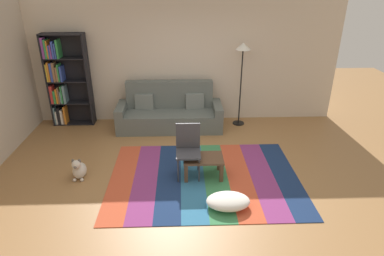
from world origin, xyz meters
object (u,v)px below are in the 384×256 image
(coffee_table, at_px, (203,161))
(dog, at_px, (79,170))
(folding_chair, at_px, (188,146))
(couch, at_px, (170,113))
(pouf, at_px, (228,201))
(standing_lamp, at_px, (243,57))
(bookshelf, at_px, (63,81))
(tv_remote, at_px, (198,156))

(coffee_table, xyz_separation_m, dog, (-2.06, 0.02, -0.13))
(folding_chair, bearing_deg, dog, -133.27)
(couch, bearing_deg, dog, -126.03)
(coffee_table, bearing_deg, pouf, -69.75)
(pouf, height_order, standing_lamp, standing_lamp)
(bookshelf, height_order, tv_remote, bookshelf)
(pouf, xyz_separation_m, tv_remote, (-0.40, 0.86, 0.27))
(coffee_table, height_order, folding_chair, folding_chair)
(bookshelf, xyz_separation_m, coffee_table, (2.91, -2.30, -0.71))
(standing_lamp, height_order, folding_chair, standing_lamp)
(dog, relative_size, tv_remote, 2.65)
(pouf, bearing_deg, couch, 107.76)
(coffee_table, bearing_deg, tv_remote, 166.56)
(bookshelf, xyz_separation_m, dog, (0.85, -2.29, -0.84))
(pouf, relative_size, dog, 1.60)
(dog, height_order, tv_remote, dog)
(couch, distance_m, coffee_table, 2.11)
(coffee_table, distance_m, folding_chair, 0.36)
(pouf, xyz_separation_m, dog, (-2.37, 0.86, 0.06))
(pouf, bearing_deg, folding_chair, 121.13)
(standing_lamp, distance_m, folding_chair, 2.59)
(bookshelf, bearing_deg, couch, -7.04)
(standing_lamp, xyz_separation_m, tv_remote, (-1.04, -2.13, -1.15))
(pouf, distance_m, dog, 2.52)
(dog, height_order, standing_lamp, standing_lamp)
(couch, bearing_deg, standing_lamp, 4.77)
(pouf, bearing_deg, tv_remote, 114.96)
(pouf, bearing_deg, bookshelf, 135.68)
(couch, bearing_deg, pouf, -72.24)
(pouf, distance_m, standing_lamp, 3.37)
(coffee_table, bearing_deg, bookshelf, 141.64)
(bookshelf, height_order, standing_lamp, bookshelf)
(tv_remote, bearing_deg, bookshelf, 144.12)
(couch, xyz_separation_m, tv_remote, (0.51, -2.00, 0.04))
(couch, relative_size, pouf, 3.54)
(bookshelf, relative_size, tv_remote, 13.43)
(coffee_table, xyz_separation_m, folding_chair, (-0.25, 0.08, 0.24))
(pouf, bearing_deg, coffee_table, 110.25)
(bookshelf, height_order, folding_chair, bookshelf)
(standing_lamp, xyz_separation_m, folding_chair, (-1.20, -2.07, -0.99))
(couch, xyz_separation_m, pouf, (0.92, -2.86, -0.23))
(bookshelf, distance_m, pouf, 4.59)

